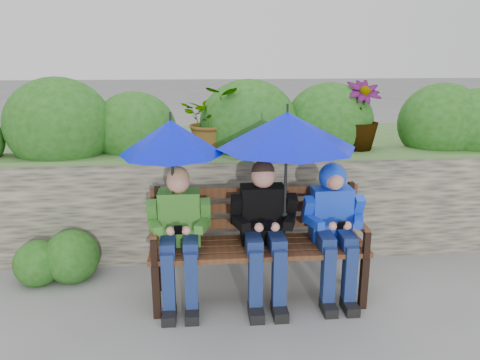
{
  "coord_description": "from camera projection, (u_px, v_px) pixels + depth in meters",
  "views": [
    {
      "loc": [
        -0.32,
        -3.59,
        1.98
      ],
      "look_at": [
        0.0,
        0.1,
        0.95
      ],
      "focal_mm": 35.0,
      "sensor_mm": 36.0,
      "label": 1
    }
  ],
  "objects": [
    {
      "name": "park_bench",
      "position": [
        258.0,
        236.0,
        3.81
      ],
      "size": [
        1.73,
        0.51,
        0.91
      ],
      "color": "black",
      "rests_on": "ground"
    },
    {
      "name": "garden_backdrop",
      "position": [
        231.0,
        174.0,
        5.38
      ],
      "size": [
        8.0,
        2.86,
        1.79
      ],
      "color": "#413F3A",
      "rests_on": "ground"
    },
    {
      "name": "umbrella_left",
      "position": [
        171.0,
        137.0,
        3.48
      ],
      "size": [
        0.79,
        0.79,
        0.86
      ],
      "color": "#000DDF",
      "rests_on": "ground"
    },
    {
      "name": "umbrella_right",
      "position": [
        287.0,
        130.0,
        3.51
      ],
      "size": [
        1.07,
        1.07,
        0.89
      ],
      "color": "#000DDF",
      "rests_on": "ground"
    },
    {
      "name": "ground",
      "position": [
        241.0,
        290.0,
        4.01
      ],
      "size": [
        60.0,
        60.0,
        0.0
      ],
      "primitive_type": "plane",
      "color": "slate",
      "rests_on": "ground"
    },
    {
      "name": "boy_right",
      "position": [
        334.0,
        220.0,
        3.76
      ],
      "size": [
        0.48,
        0.59,
        1.11
      ],
      "color": "#0428D3",
      "rests_on": "ground"
    },
    {
      "name": "boy_left",
      "position": [
        179.0,
        230.0,
        3.65
      ],
      "size": [
        0.49,
        0.57,
        1.11
      ],
      "color": "#357729",
      "rests_on": "ground"
    },
    {
      "name": "boy_middle",
      "position": [
        264.0,
        226.0,
        3.7
      ],
      "size": [
        0.52,
        0.6,
        1.15
      ],
      "color": "black",
      "rests_on": "ground"
    }
  ]
}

